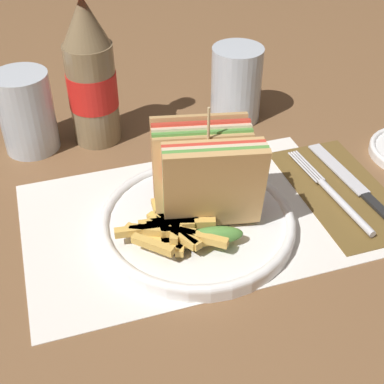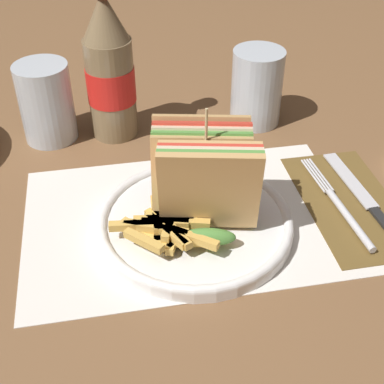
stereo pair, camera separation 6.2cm
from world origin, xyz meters
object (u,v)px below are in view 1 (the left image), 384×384
club_sandwich (207,180)px  fork (337,197)px  plate_main (197,222)px  knife (356,186)px  coke_bottle_near (91,76)px  glass_near (236,89)px  glass_far (27,117)px

club_sandwich → fork: (0.17, -0.00, -0.06)m
club_sandwich → plate_main: bearing=161.6°
knife → fork: bearing=-162.1°
knife → coke_bottle_near: size_ratio=0.87×
fork → knife: bearing=17.9°
coke_bottle_near → glass_near: size_ratio=2.05×
club_sandwich → glass_near: size_ratio=1.27×
glass_near → glass_far: 0.31m
club_sandwich → fork: size_ratio=0.79×
plate_main → glass_near: glass_near is taller
glass_near → glass_far: (-0.31, 0.01, 0.00)m
coke_bottle_near → glass_far: 0.11m
plate_main → fork: plate_main is taller
club_sandwich → fork: club_sandwich is taller
plate_main → coke_bottle_near: bearing=108.2°
fork → glass_near: glass_near is taller
coke_bottle_near → fork: bearing=-43.1°
coke_bottle_near → glass_far: coke_bottle_near is taller
club_sandwich → glass_far: bearing=126.8°
plate_main → club_sandwich: club_sandwich is taller
coke_bottle_near → glass_far: bearing=177.4°
glass_near → knife: bearing=-69.6°
coke_bottle_near → glass_near: 0.22m
fork → glass_far: size_ratio=1.60×
coke_bottle_near → club_sandwich: bearing=-69.8°
knife → plate_main: bearing=178.1°
knife → glass_near: 0.24m
club_sandwich → coke_bottle_near: bearing=110.2°
fork → glass_near: size_ratio=1.60×
club_sandwich → knife: bearing=3.0°
plate_main → club_sandwich: (0.01, -0.00, 0.06)m
knife → glass_far: glass_far is taller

